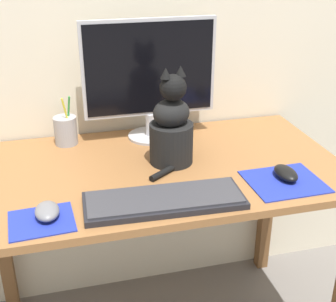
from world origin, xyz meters
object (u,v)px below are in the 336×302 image
(monitor, at_px, (150,75))
(computer_mouse_right, at_px, (286,173))
(keyboard, at_px, (164,200))
(pen_cup, at_px, (66,130))
(computer_mouse_left, at_px, (47,211))
(cat, at_px, (172,128))

(monitor, bearing_deg, computer_mouse_right, -51.94)
(keyboard, xyz_separation_m, pen_cup, (-0.25, 0.50, 0.04))
(keyboard, distance_m, computer_mouse_left, 0.32)
(monitor, bearing_deg, cat, -84.48)
(cat, bearing_deg, computer_mouse_left, -164.01)
(monitor, distance_m, computer_mouse_left, 0.65)
(keyboard, height_order, pen_cup, pen_cup)
(computer_mouse_left, height_order, computer_mouse_right, same)
(cat, bearing_deg, pen_cup, 128.81)
(monitor, height_order, pen_cup, monitor)
(computer_mouse_left, bearing_deg, monitor, 50.44)
(computer_mouse_right, relative_size, cat, 0.33)
(cat, bearing_deg, computer_mouse_right, -48.18)
(cat, xyz_separation_m, pen_cup, (-0.33, 0.24, -0.07))
(keyboard, bearing_deg, computer_mouse_left, -178.62)
(monitor, xyz_separation_m, computer_mouse_right, (0.34, -0.43, -0.22))
(pen_cup, bearing_deg, cat, -36.15)
(monitor, xyz_separation_m, keyboard, (-0.07, -0.48, -0.23))
(monitor, xyz_separation_m, computer_mouse_left, (-0.39, -0.47, -0.22))
(monitor, bearing_deg, pen_cup, 176.60)
(monitor, height_order, computer_mouse_right, monitor)
(keyboard, distance_m, cat, 0.29)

